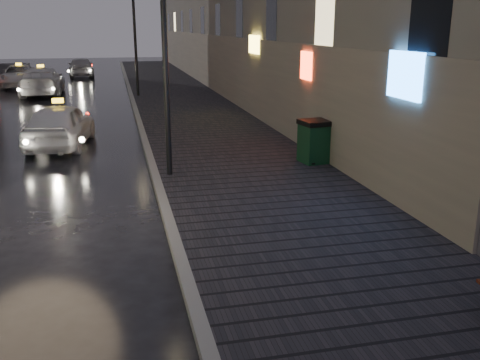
{
  "coord_description": "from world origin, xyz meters",
  "views": [
    {
      "loc": [
        0.63,
        -6.92,
        3.73
      ],
      "look_at": [
        2.89,
        2.73,
        0.85
      ],
      "focal_mm": 40.0,
      "sensor_mm": 36.0,
      "label": 1
    }
  ],
  "objects_px": {
    "trash_bin": "(315,141)",
    "taxi_near": "(60,125)",
    "car_far": "(81,67)",
    "lamp_near": "(164,36)",
    "taxi_mid": "(42,81)",
    "lamp_far": "(135,30)",
    "taxi_far": "(20,76)"
  },
  "relations": [
    {
      "from": "taxi_near",
      "to": "trash_bin",
      "type": "bearing_deg",
      "value": 156.05
    },
    {
      "from": "lamp_far",
      "to": "trash_bin",
      "type": "bearing_deg",
      "value": -75.85
    },
    {
      "from": "lamp_near",
      "to": "taxi_mid",
      "type": "bearing_deg",
      "value": 105.33
    },
    {
      "from": "trash_bin",
      "to": "car_far",
      "type": "distance_m",
      "value": 29.79
    },
    {
      "from": "lamp_near",
      "to": "trash_bin",
      "type": "height_order",
      "value": "lamp_near"
    },
    {
      "from": "lamp_near",
      "to": "trash_bin",
      "type": "distance_m",
      "value": 4.83
    },
    {
      "from": "lamp_far",
      "to": "taxi_far",
      "type": "xyz_separation_m",
      "value": [
        -6.92,
        7.23,
        -2.83
      ]
    },
    {
      "from": "trash_bin",
      "to": "taxi_far",
      "type": "xyz_separation_m",
      "value": [
        -10.87,
        22.9,
        -0.07
      ]
    },
    {
      "from": "lamp_near",
      "to": "trash_bin",
      "type": "bearing_deg",
      "value": 4.78
    },
    {
      "from": "lamp_near",
      "to": "car_far",
      "type": "height_order",
      "value": "lamp_near"
    },
    {
      "from": "lamp_far",
      "to": "trash_bin",
      "type": "distance_m",
      "value": 16.39
    },
    {
      "from": "taxi_near",
      "to": "lamp_near",
      "type": "bearing_deg",
      "value": 130.51
    },
    {
      "from": "lamp_near",
      "to": "taxi_mid",
      "type": "distance_m",
      "value": 19.3
    },
    {
      "from": "trash_bin",
      "to": "taxi_mid",
      "type": "height_order",
      "value": "taxi_mid"
    },
    {
      "from": "lamp_near",
      "to": "lamp_far",
      "type": "height_order",
      "value": "same"
    },
    {
      "from": "lamp_near",
      "to": "taxi_near",
      "type": "xyz_separation_m",
      "value": [
        -2.96,
        4.61,
        -2.79
      ]
    },
    {
      "from": "trash_bin",
      "to": "taxi_near",
      "type": "relative_size",
      "value": 0.28
    },
    {
      "from": "taxi_near",
      "to": "taxi_far",
      "type": "relative_size",
      "value": 0.86
    },
    {
      "from": "car_far",
      "to": "trash_bin",
      "type": "bearing_deg",
      "value": 99.42
    },
    {
      "from": "trash_bin",
      "to": "taxi_far",
      "type": "distance_m",
      "value": 25.35
    },
    {
      "from": "trash_bin",
      "to": "taxi_mid",
      "type": "bearing_deg",
      "value": 107.32
    },
    {
      "from": "taxi_near",
      "to": "taxi_far",
      "type": "bearing_deg",
      "value": -70.18
    },
    {
      "from": "taxi_near",
      "to": "car_far",
      "type": "height_order",
      "value": "car_far"
    },
    {
      "from": "trash_bin",
      "to": "car_far",
      "type": "bearing_deg",
      "value": 95.39
    },
    {
      "from": "taxi_mid",
      "to": "trash_bin",
      "type": "bearing_deg",
      "value": 115.74
    },
    {
      "from": "lamp_near",
      "to": "lamp_far",
      "type": "xyz_separation_m",
      "value": [
        0.0,
        16.0,
        0.0
      ]
    },
    {
      "from": "taxi_near",
      "to": "car_far",
      "type": "bearing_deg",
      "value": -80.87
    },
    {
      "from": "lamp_far",
      "to": "trash_bin",
      "type": "xyz_separation_m",
      "value": [
        3.95,
        -15.67,
        -2.76
      ]
    },
    {
      "from": "taxi_near",
      "to": "taxi_mid",
      "type": "relative_size",
      "value": 0.78
    },
    {
      "from": "taxi_near",
      "to": "lamp_far",
      "type": "bearing_deg",
      "value": -96.72
    },
    {
      "from": "trash_bin",
      "to": "lamp_far",
      "type": "bearing_deg",
      "value": 95.02
    },
    {
      "from": "lamp_far",
      "to": "trash_bin",
      "type": "relative_size",
      "value": 4.6
    }
  ]
}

